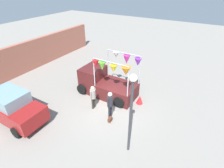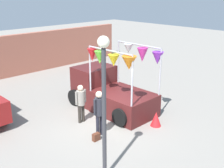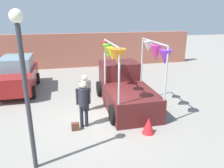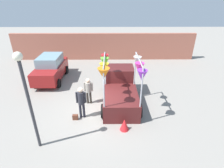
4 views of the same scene
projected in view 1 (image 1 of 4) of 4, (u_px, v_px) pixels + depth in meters
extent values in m
plane|color=gray|center=(110.00, 107.00, 11.41)|extent=(60.00, 60.00, 0.00)
cube|color=#4C1919|center=(117.00, 91.00, 12.19)|extent=(1.90, 2.60, 1.00)
cube|color=#4C1919|center=(93.00, 79.00, 12.85)|extent=(1.80, 1.40, 1.80)
cube|color=#8CB2C6|center=(93.00, 73.00, 12.62)|extent=(1.76, 1.37, 0.60)
cylinder|color=black|center=(82.00, 89.00, 12.57)|extent=(0.22, 0.76, 0.76)
cylinder|color=black|center=(97.00, 78.00, 13.97)|extent=(0.22, 0.76, 0.76)
cylinder|color=black|center=(119.00, 102.00, 11.24)|extent=(0.22, 0.76, 0.76)
cylinder|color=black|center=(132.00, 89.00, 12.65)|extent=(0.22, 0.76, 0.76)
cylinder|color=#A5A5AD|center=(94.00, 73.00, 11.30)|extent=(0.07, 0.07, 1.99)
cylinder|color=#A5A5AD|center=(108.00, 63.00, 12.59)|extent=(0.07, 0.07, 1.99)
cylinder|color=#A5A5AD|center=(128.00, 82.00, 10.24)|extent=(0.07, 0.07, 1.99)
cylinder|color=#A5A5AD|center=(140.00, 71.00, 11.53)|extent=(0.07, 0.07, 1.99)
cylinder|color=#A5A5AD|center=(110.00, 62.00, 10.26)|extent=(0.07, 2.44, 0.07)
cylinder|color=#A5A5AD|center=(124.00, 53.00, 11.54)|extent=(0.07, 2.44, 0.07)
cone|color=orange|center=(126.00, 71.00, 9.96)|extent=(0.61, 0.61, 0.52)
cone|color=purple|center=(138.00, 62.00, 11.30)|extent=(0.62, 0.62, 0.53)
cone|color=yellow|center=(114.00, 69.00, 10.34)|extent=(0.59, 0.59, 0.47)
cone|color=#D83399|center=(127.00, 59.00, 11.65)|extent=(0.63, 0.63, 0.62)
cone|color=#66CC33|center=(102.00, 66.00, 10.70)|extent=(0.50, 0.50, 0.54)
cone|color=white|center=(116.00, 55.00, 11.92)|extent=(0.58, 0.58, 0.43)
cone|color=red|center=(96.00, 64.00, 10.89)|extent=(0.43, 0.43, 0.53)
cube|color=maroon|center=(14.00, 109.00, 10.04)|extent=(1.70, 4.00, 0.90)
cube|color=#72939E|center=(8.00, 97.00, 9.70)|extent=(1.50, 2.10, 0.66)
cylinder|color=black|center=(16.00, 101.00, 11.45)|extent=(0.18, 0.64, 0.64)
cylinder|color=black|center=(16.00, 133.00, 9.11)|extent=(0.18, 0.64, 0.64)
cylinder|color=black|center=(42.00, 114.00, 10.36)|extent=(0.18, 0.64, 0.64)
cylinder|color=black|center=(109.00, 112.00, 10.34)|extent=(0.13, 0.13, 0.85)
cylinder|color=black|center=(111.00, 110.00, 10.47)|extent=(0.13, 0.13, 0.85)
cylinder|color=#26262D|center=(110.00, 101.00, 10.01)|extent=(0.34, 0.34, 0.67)
sphere|color=beige|center=(110.00, 94.00, 9.77)|extent=(0.26, 0.26, 0.26)
cylinder|color=#26262D|center=(108.00, 103.00, 9.83)|extent=(0.09, 0.09, 0.61)
cylinder|color=#26262D|center=(112.00, 99.00, 10.15)|extent=(0.09, 0.09, 0.61)
cylinder|color=#2D2823|center=(93.00, 104.00, 11.11)|extent=(0.13, 0.13, 0.78)
cylinder|color=#2D2823|center=(94.00, 102.00, 11.24)|extent=(0.13, 0.13, 0.78)
cylinder|color=gray|center=(93.00, 94.00, 10.81)|extent=(0.34, 0.34, 0.62)
sphere|color=beige|center=(92.00, 88.00, 10.59)|extent=(0.23, 0.23, 0.23)
cylinder|color=gray|center=(91.00, 95.00, 10.63)|extent=(0.09, 0.09, 0.55)
cylinder|color=gray|center=(95.00, 92.00, 10.96)|extent=(0.09, 0.09, 0.55)
cube|color=#592D1E|center=(110.00, 120.00, 10.21)|extent=(0.28, 0.16, 0.28)
cylinder|color=#333338|center=(130.00, 120.00, 7.61)|extent=(0.12, 0.12, 3.86)
sphere|color=#F2EDCC|center=(133.00, 78.00, 6.52)|extent=(0.32, 0.32, 0.32)
cube|color=#9E5947|center=(17.00, 60.00, 14.72)|extent=(18.00, 0.36, 2.60)
cone|color=red|center=(140.00, 100.00, 11.62)|extent=(0.52, 0.52, 0.60)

